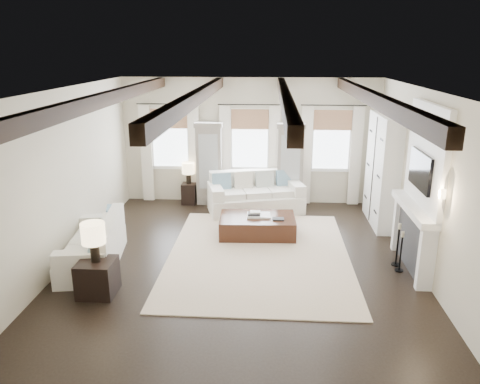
# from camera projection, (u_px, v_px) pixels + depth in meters

# --- Properties ---
(ground) EXTENTS (7.50, 7.50, 0.00)m
(ground) POSITION_uv_depth(u_px,v_px,m) (241.00, 263.00, 8.83)
(ground) COLOR black
(ground) RESTS_ON ground
(room_shell) EXTENTS (6.54, 7.54, 3.22)m
(room_shell) POSITION_uv_depth(u_px,v_px,m) (282.00, 155.00, 9.08)
(room_shell) COLOR beige
(room_shell) RESTS_ON ground
(area_rug) EXTENTS (3.49, 4.55, 0.02)m
(area_rug) POSITION_uv_depth(u_px,v_px,m) (259.00, 255.00, 9.14)
(area_rug) COLOR beige
(area_rug) RESTS_ON ground
(sofa_back) EXTENTS (2.46, 1.59, 0.97)m
(sofa_back) POSITION_uv_depth(u_px,v_px,m) (255.00, 196.00, 11.56)
(sofa_back) COLOR white
(sofa_back) RESTS_ON ground
(sofa_left) EXTENTS (1.22, 2.16, 0.88)m
(sofa_left) POSITION_uv_depth(u_px,v_px,m) (96.00, 247.00, 8.68)
(sofa_left) COLOR white
(sofa_left) RESTS_ON ground
(ottoman) EXTENTS (1.64, 1.06, 0.42)m
(ottoman) POSITION_uv_depth(u_px,v_px,m) (257.00, 226.00, 10.08)
(ottoman) COLOR black
(ottoman) RESTS_ON ground
(tray) EXTENTS (0.51, 0.40, 0.04)m
(tray) POSITION_uv_depth(u_px,v_px,m) (259.00, 215.00, 10.04)
(tray) COLOR white
(tray) RESTS_ON ottoman
(book_lower) EXTENTS (0.27, 0.21, 0.04)m
(book_lower) POSITION_uv_depth(u_px,v_px,m) (254.00, 214.00, 10.01)
(book_lower) COLOR #262628
(book_lower) RESTS_ON tray
(book_upper) EXTENTS (0.23, 0.18, 0.03)m
(book_upper) POSITION_uv_depth(u_px,v_px,m) (255.00, 212.00, 10.02)
(book_upper) COLOR beige
(book_upper) RESTS_ON book_lower
(book_loose) EXTENTS (0.25, 0.19, 0.03)m
(book_loose) POSITION_uv_depth(u_px,v_px,m) (278.00, 219.00, 9.84)
(book_loose) COLOR #262628
(book_loose) RESTS_ON ottoman
(side_table_front) EXTENTS (0.58, 0.58, 0.58)m
(side_table_front) POSITION_uv_depth(u_px,v_px,m) (97.00, 277.00, 7.63)
(side_table_front) COLOR black
(side_table_front) RESTS_ON ground
(lamp_front) EXTENTS (0.38, 0.38, 0.66)m
(lamp_front) POSITION_uv_depth(u_px,v_px,m) (93.00, 236.00, 7.42)
(lamp_front) COLOR black
(lamp_front) RESTS_ON side_table_front
(side_table_back) EXTENTS (0.36, 0.36, 0.54)m
(side_table_back) POSITION_uv_depth(u_px,v_px,m) (189.00, 193.00, 12.14)
(side_table_back) COLOR black
(side_table_back) RESTS_ON ground
(lamp_back) EXTENTS (0.32, 0.32, 0.56)m
(lamp_back) POSITION_uv_depth(u_px,v_px,m) (188.00, 169.00, 11.95)
(lamp_back) COLOR black
(lamp_back) RESTS_ON side_table_back
(candlestick_near) EXTENTS (0.15, 0.15, 0.76)m
(candlestick_near) POSITION_uv_depth(u_px,v_px,m) (401.00, 255.00, 8.41)
(candlestick_near) COLOR black
(candlestick_near) RESTS_ON ground
(candlestick_far) EXTENTS (0.17, 0.17, 0.83)m
(candlestick_far) POSITION_uv_depth(u_px,v_px,m) (397.00, 248.00, 8.63)
(candlestick_far) COLOR black
(candlestick_far) RESTS_ON ground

